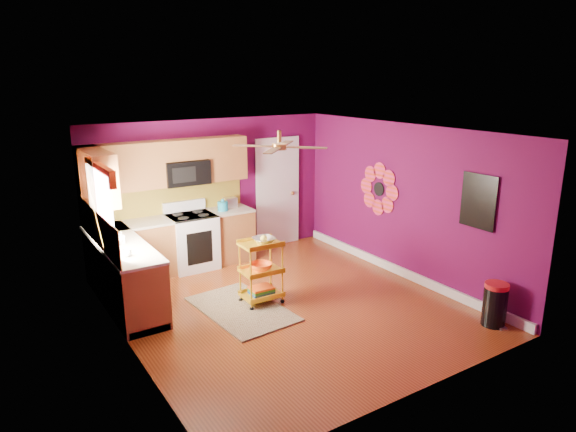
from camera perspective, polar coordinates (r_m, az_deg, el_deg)
ground at (r=7.54m, az=-0.08°, el=-9.92°), size 5.00×5.00×0.00m
room_envelope at (r=7.01m, az=0.10°, el=2.29°), size 4.54×5.04×2.52m
lower_cabinets at (r=8.38m, az=-14.72°, el=-4.55°), size 2.81×2.31×0.94m
electric_range at (r=8.94m, az=-10.62°, el=-2.73°), size 0.76×0.66×1.13m
upper_cabinetry at (r=8.40m, az=-15.44°, el=5.09°), size 2.80×2.30×1.26m
left_window at (r=7.10m, az=-20.15°, el=2.37°), size 0.08×1.35×1.08m
panel_door at (r=9.87m, az=-1.18°, el=2.53°), size 0.95×0.11×2.15m
right_wall_art at (r=8.19m, az=14.50°, el=2.36°), size 0.04×2.74×1.04m
ceiling_fan at (r=7.04m, az=-0.97°, el=7.79°), size 1.01×1.01×0.26m
shag_rug at (r=7.44m, az=-5.18°, el=-10.24°), size 1.12×1.70×0.02m
rolling_cart at (r=7.44m, az=-2.95°, el=-5.86°), size 0.58×0.43×1.03m
trash_can at (r=7.40m, az=22.00°, el=-9.09°), size 0.35×0.37×0.59m
teal_kettle at (r=8.99m, az=-7.26°, el=1.12°), size 0.18×0.18×0.21m
toaster at (r=9.19m, az=-6.44°, el=1.50°), size 0.22×0.15×0.18m
soap_bottle_a at (r=7.55m, az=-18.02°, el=-2.29°), size 0.08×0.08×0.17m
soap_bottle_b at (r=7.54m, az=-18.28°, el=-2.39°), size 0.12×0.12×0.16m
counter_dish at (r=8.29m, az=-19.78°, el=-1.28°), size 0.27×0.27×0.07m
counter_cup at (r=7.00m, az=-17.50°, el=-3.92°), size 0.13×0.13×0.10m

